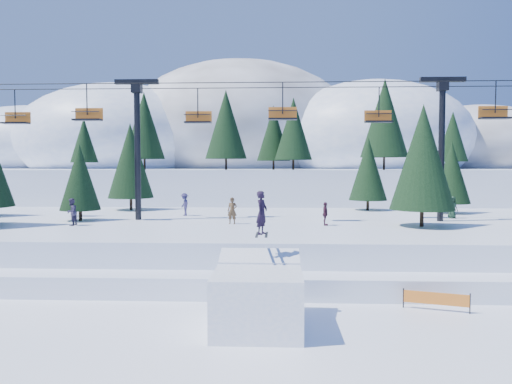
{
  "coord_description": "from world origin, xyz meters",
  "views": [
    {
      "loc": [
        1.3,
        -18.28,
        6.47
      ],
      "look_at": [
        0.24,
        6.0,
        5.2
      ],
      "focal_mm": 35.0,
      "sensor_mm": 36.0,
      "label": 1
    }
  ],
  "objects_px": {
    "banner_near": "(436,299)",
    "jump_kicker": "(258,295)",
    "banner_far": "(468,293)",
    "chairlift": "(274,127)"
  },
  "relations": [
    {
      "from": "banner_near",
      "to": "jump_kicker",
      "type": "bearing_deg",
      "value": -161.9
    },
    {
      "from": "banner_near",
      "to": "banner_far",
      "type": "height_order",
      "value": "same"
    },
    {
      "from": "jump_kicker",
      "to": "banner_far",
      "type": "relative_size",
      "value": 1.89
    },
    {
      "from": "jump_kicker",
      "to": "banner_near",
      "type": "bearing_deg",
      "value": 18.1
    },
    {
      "from": "jump_kicker",
      "to": "banner_near",
      "type": "height_order",
      "value": "jump_kicker"
    },
    {
      "from": "banner_near",
      "to": "banner_far",
      "type": "relative_size",
      "value": 0.96
    },
    {
      "from": "chairlift",
      "to": "banner_far",
      "type": "distance_m",
      "value": 18.09
    },
    {
      "from": "chairlift",
      "to": "jump_kicker",
      "type": "bearing_deg",
      "value": -91.67
    },
    {
      "from": "banner_near",
      "to": "chairlift",
      "type": "bearing_deg",
      "value": 117.78
    },
    {
      "from": "jump_kicker",
      "to": "chairlift",
      "type": "height_order",
      "value": "chairlift"
    }
  ]
}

